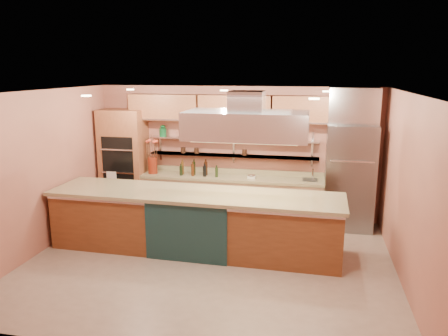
% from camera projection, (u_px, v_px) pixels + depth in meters
% --- Properties ---
extents(floor, '(6.00, 5.00, 0.02)m').
position_uv_depth(floor, '(209.00, 262.00, 7.30)').
color(floor, gray).
rests_on(floor, ground).
extents(ceiling, '(6.00, 5.00, 0.02)m').
position_uv_depth(ceiling, '(208.00, 92.00, 6.68)').
color(ceiling, black).
rests_on(ceiling, wall_back).
extents(wall_back, '(6.00, 0.04, 2.80)m').
position_uv_depth(wall_back, '(236.00, 152.00, 9.38)').
color(wall_back, '#AC6651').
rests_on(wall_back, floor).
extents(wall_front, '(6.00, 0.04, 2.80)m').
position_uv_depth(wall_front, '(153.00, 238.00, 4.60)').
color(wall_front, '#AC6651').
rests_on(wall_front, floor).
extents(wall_left, '(0.04, 5.00, 2.80)m').
position_uv_depth(wall_left, '(41.00, 172.00, 7.58)').
color(wall_left, '#AC6651').
rests_on(wall_left, floor).
extents(wall_right, '(0.04, 5.00, 2.80)m').
position_uv_depth(wall_right, '(407.00, 191.00, 6.39)').
color(wall_right, '#AC6651').
rests_on(wall_right, floor).
extents(oven_stack, '(0.95, 0.64, 2.30)m').
position_uv_depth(oven_stack, '(124.00, 162.00, 9.61)').
color(oven_stack, '#9C5A38').
rests_on(oven_stack, floor).
extents(refrigerator, '(0.95, 0.72, 2.10)m').
position_uv_depth(refrigerator, '(350.00, 177.00, 8.64)').
color(refrigerator, gray).
rests_on(refrigerator, floor).
extents(back_counter, '(3.84, 0.64, 0.93)m').
position_uv_depth(back_counter, '(231.00, 198.00, 9.31)').
color(back_counter, tan).
rests_on(back_counter, floor).
extents(wall_shelf_lower, '(3.60, 0.26, 0.03)m').
position_uv_depth(wall_shelf_lower, '(233.00, 156.00, 9.27)').
color(wall_shelf_lower, silver).
rests_on(wall_shelf_lower, wall_back).
extents(wall_shelf_upper, '(3.60, 0.26, 0.03)m').
position_uv_depth(wall_shelf_upper, '(233.00, 139.00, 9.20)').
color(wall_shelf_upper, silver).
rests_on(wall_shelf_upper, wall_back).
extents(upper_cabinets, '(4.60, 0.36, 0.55)m').
position_uv_depth(upper_cabinets, '(235.00, 109.00, 8.99)').
color(upper_cabinets, '#9C5A38').
rests_on(upper_cabinets, wall_back).
extents(range_hood, '(2.00, 1.00, 0.45)m').
position_uv_depth(range_hood, '(247.00, 125.00, 7.13)').
color(range_hood, silver).
rests_on(range_hood, ceiling).
extents(ceiling_downlights, '(4.00, 2.80, 0.02)m').
position_uv_depth(ceiling_downlights, '(211.00, 93.00, 6.88)').
color(ceiling_downlights, '#FFE5A5').
rests_on(ceiling_downlights, ceiling).
extents(island, '(5.05, 1.20, 1.05)m').
position_uv_depth(island, '(195.00, 221.00, 7.69)').
color(island, brown).
rests_on(island, floor).
extents(flower_vase, '(0.25, 0.25, 0.35)m').
position_uv_depth(flower_vase, '(153.00, 165.00, 9.46)').
color(flower_vase, maroon).
rests_on(flower_vase, back_counter).
extents(oil_bottle_cluster, '(0.93, 0.47, 0.29)m').
position_uv_depth(oil_bottle_cluster, '(199.00, 169.00, 9.26)').
color(oil_bottle_cluster, black).
rests_on(oil_bottle_cluster, back_counter).
extents(kitchen_scale, '(0.20, 0.18, 0.09)m').
position_uv_depth(kitchen_scale, '(252.00, 176.00, 9.06)').
color(kitchen_scale, silver).
rests_on(kitchen_scale, back_counter).
extents(bar_faucet, '(0.04, 0.04, 0.25)m').
position_uv_depth(bar_faucet, '(313.00, 174.00, 8.89)').
color(bar_faucet, white).
rests_on(bar_faucet, back_counter).
extents(copper_kettle, '(0.17, 0.17, 0.13)m').
position_uv_depth(copper_kettle, '(188.00, 134.00, 9.37)').
color(copper_kettle, '#C8712E').
rests_on(copper_kettle, wall_shelf_upper).
extents(green_canister, '(0.14, 0.14, 0.17)m').
position_uv_depth(green_canister, '(208.00, 134.00, 9.28)').
color(green_canister, '#104B23').
rests_on(green_canister, wall_shelf_upper).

